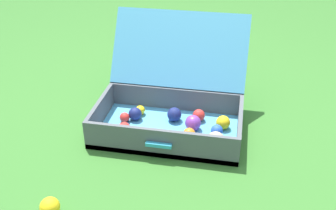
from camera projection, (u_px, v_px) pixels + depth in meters
The scene contains 3 objects.
ground_plane at pixel (161, 138), 1.83m from camera, with size 16.00×16.00×0.00m, color #336B28.
open_suitcase at pixel (173, 105), 1.87m from camera, with size 0.66×0.63×0.46m.
stray_ball_on_grass at pixel (50, 207), 1.40m from camera, with size 0.07×0.07×0.07m, color yellow.
Camera 1 is at (0.32, -1.46, 1.05)m, focal length 42.73 mm.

